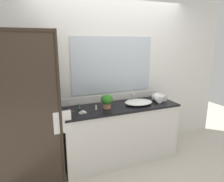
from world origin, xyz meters
TOP-DOWN VIEW (x-y plane):
  - ground_plane at (0.00, 0.00)m, footprint 8.00×8.00m
  - wall_back_with_mirror at (0.00, 0.34)m, footprint 4.40×0.06m
  - vanity_cabinet at (0.00, 0.01)m, footprint 1.80×0.58m
  - shower_enclosure at (-1.28, -0.19)m, footprint 1.20×0.59m
  - sink_basin at (0.29, -0.02)m, footprint 0.45×0.34m
  - faucet at (0.29, 0.18)m, footprint 0.17×0.12m
  - potted_plant at (-0.24, -0.02)m, footprint 0.18×0.18m
  - soap_dish at (-0.62, -0.09)m, footprint 0.10×0.07m
  - amenity_bottle_lotion at (-0.41, -0.02)m, footprint 0.03×0.03m
  - amenity_bottle_shampoo at (-0.81, -0.08)m, footprint 0.03×0.03m
  - amenity_bottle_body_wash at (-0.63, 0.11)m, footprint 0.03×0.03m
  - rolled_towel_near_edge at (0.76, 0.04)m, footprint 0.12×0.23m
  - rolled_towel_middle at (0.65, -0.01)m, footprint 0.16×0.24m

SIDE VIEW (x-z plane):
  - ground_plane at x=0.00m, z-range 0.00..0.00m
  - vanity_cabinet at x=0.00m, z-range 0.00..0.90m
  - soap_dish at x=-0.62m, z-range 0.90..0.93m
  - sink_basin at x=0.29m, z-range 0.90..0.96m
  - amenity_bottle_shampoo at x=-0.81m, z-range 0.90..0.97m
  - amenity_bottle_body_wash at x=-0.63m, z-range 0.90..0.98m
  - amenity_bottle_lotion at x=-0.41m, z-range 0.90..0.98m
  - faucet at x=0.29m, z-range 0.87..1.01m
  - rolled_towel_near_edge at x=0.76m, z-range 0.90..1.01m
  - rolled_towel_middle at x=0.65m, z-range 0.90..1.01m
  - potted_plant at x=-0.24m, z-range 0.91..1.12m
  - shower_enclosure at x=-1.28m, z-range 0.02..2.02m
  - wall_back_with_mirror at x=0.00m, z-range 0.00..2.60m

